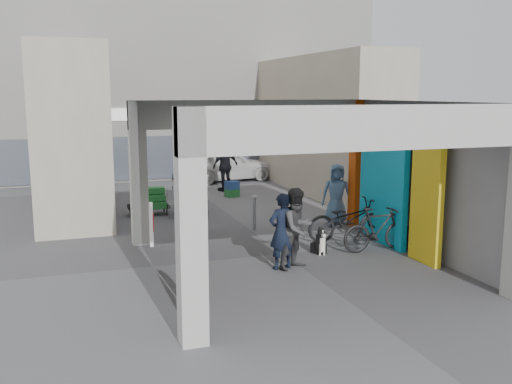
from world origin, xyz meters
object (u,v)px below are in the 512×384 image
object	(u,v)px
man_with_dog	(282,231)
man_back_turned	(297,228)
produce_stand	(149,204)
bicycle_front	(347,220)
bicycle_rear	(378,229)
border_collie	(320,243)
cafe_set	(186,205)
man_elderly	(337,194)
man_crates	(225,166)
white_van	(226,164)

from	to	relation	value
man_with_dog	man_back_turned	bearing A→B (deg)	159.92
produce_stand	bicycle_front	xyz separation A→B (m)	(4.27, -4.75, 0.22)
bicycle_rear	border_collie	bearing A→B (deg)	82.99
cafe_set	man_back_turned	bearing A→B (deg)	-79.73
cafe_set	man_back_turned	distance (m)	6.25
produce_stand	bicycle_rear	bearing A→B (deg)	-55.29
man_back_turned	man_elderly	world-z (taller)	man_back_turned
border_collie	man_back_turned	distance (m)	1.36
man_crates	man_with_dog	bearing A→B (deg)	58.56
bicycle_rear	white_van	distance (m)	11.58
man_elderly	white_van	distance (m)	8.75
border_collie	white_van	world-z (taller)	white_van
produce_stand	bicycle_rear	world-z (taller)	bicycle_rear
man_with_dog	bicycle_rear	size ratio (longest dim) A/B	0.93
border_collie	man_with_dog	distance (m)	1.55
man_back_turned	man_elderly	distance (m)	4.36
man_back_turned	bicycle_front	distance (m)	2.68
cafe_set	bicycle_rear	xyz separation A→B (m)	(3.41, -5.53, 0.23)
border_collie	man_crates	xyz separation A→B (m)	(0.25, 8.97, 0.72)
man_crates	bicycle_rear	world-z (taller)	man_crates
man_back_turned	cafe_set	bearing A→B (deg)	74.65
produce_stand	border_collie	bearing A→B (deg)	-63.93
cafe_set	produce_stand	xyz separation A→B (m)	(-1.10, 0.30, 0.03)
man_elderly	man_back_turned	bearing A→B (deg)	-105.18
man_with_dog	white_van	distance (m)	12.30
man_elderly	border_collie	bearing A→B (deg)	-100.85
man_elderly	bicycle_rear	distance (m)	2.90
man_with_dog	man_crates	xyz separation A→B (m)	(1.49, 9.72, 0.16)
man_with_dog	man_back_turned	world-z (taller)	man_back_turned
bicycle_rear	white_van	bearing A→B (deg)	3.85
man_with_dog	man_elderly	world-z (taller)	man_elderly
border_collie	bicycle_rear	world-z (taller)	bicycle_rear
man_elderly	man_crates	distance (m)	6.49
border_collie	man_crates	size ratio (longest dim) A/B	0.33
man_back_turned	bicycle_front	size ratio (longest dim) A/B	0.84
man_back_turned	man_crates	bearing A→B (deg)	57.58
white_van	bicycle_front	bearing A→B (deg)	173.88
cafe_set	border_collie	xyz separation A→B (m)	(2.03, -5.32, -0.04)
border_collie	man_elderly	distance (m)	3.23
produce_stand	white_van	world-z (taller)	white_van
man_with_dog	border_collie	bearing A→B (deg)	-159.50
man_with_dog	man_crates	distance (m)	9.83
produce_stand	bicycle_rear	size ratio (longest dim) A/B	0.70
border_collie	man_crates	bearing A→B (deg)	68.36
man_back_turned	bicycle_front	xyz separation A→B (m)	(2.06, 1.68, -0.32)
man_crates	bicycle_rear	distance (m)	9.26
man_elderly	white_van	world-z (taller)	man_elderly
bicycle_rear	white_van	size ratio (longest dim) A/B	0.43
bicycle_rear	man_with_dog	bearing A→B (deg)	103.13
bicycle_rear	white_van	world-z (taller)	white_van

